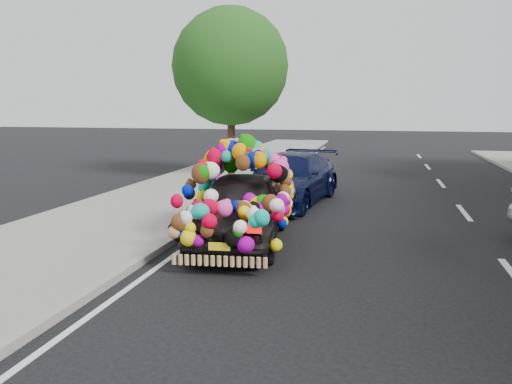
# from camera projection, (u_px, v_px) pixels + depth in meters

# --- Properties ---
(ground) EXTENTS (100.00, 100.00, 0.00)m
(ground) POSITION_uv_depth(u_px,v_px,m) (286.00, 261.00, 8.53)
(ground) COLOR black
(ground) RESTS_ON ground
(sidewalk) EXTENTS (4.00, 60.00, 0.12)m
(sidewalk) POSITION_uv_depth(u_px,v_px,m) (65.00, 242.00, 9.53)
(sidewalk) COLOR gray
(sidewalk) RESTS_ON ground
(kerb) EXTENTS (0.15, 60.00, 0.13)m
(kerb) POSITION_uv_depth(u_px,v_px,m) (159.00, 249.00, 9.07)
(kerb) COLOR gray
(kerb) RESTS_ON ground
(tree_near_sidewalk) EXTENTS (4.20, 4.20, 6.13)m
(tree_near_sidewalk) POSITION_uv_depth(u_px,v_px,m) (231.00, 67.00, 17.84)
(tree_near_sidewalk) COLOR #332114
(tree_near_sidewalk) RESTS_ON ground
(plush_art_car) EXTENTS (2.41, 4.36, 2.00)m
(plush_art_car) POSITION_uv_depth(u_px,v_px,m) (240.00, 191.00, 9.57)
(plush_art_car) COLOR black
(plush_art_car) RESTS_ON ground
(navy_sedan) EXTENTS (2.56, 4.91, 1.36)m
(navy_sedan) POSITION_uv_depth(u_px,v_px,m) (289.00, 179.00, 13.61)
(navy_sedan) COLOR black
(navy_sedan) RESTS_ON ground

